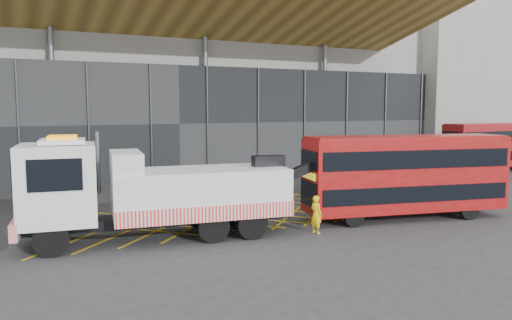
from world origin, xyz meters
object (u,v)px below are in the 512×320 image
recovery_truck (150,191)px  worker (316,214)px  bus_second (496,145)px  bus_towed (405,173)px

recovery_truck → worker: 6.78m
bus_second → worker: (-23.89, -10.34, -1.35)m
recovery_truck → bus_towed: 11.64m
recovery_truck → bus_towed: size_ratio=1.25×
bus_towed → bus_second: bearing=39.8°
recovery_truck → bus_towed: recovery_truck is taller
recovery_truck → worker: size_ratio=7.72×
bus_second → worker: 26.06m
recovery_truck → bus_towed: (11.53, -1.57, 0.20)m
recovery_truck → bus_second: 31.37m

